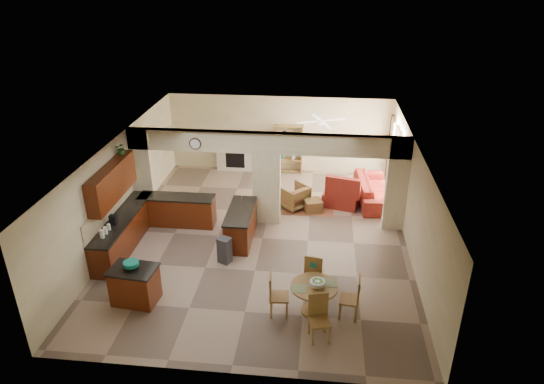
# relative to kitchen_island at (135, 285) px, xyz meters

# --- Properties ---
(floor) EXTENTS (10.00, 10.00, 0.00)m
(floor) POSITION_rel_kitchen_island_xyz_m (2.55, 3.08, -0.45)
(floor) COLOR gray
(floor) RESTS_ON ground
(ceiling) EXTENTS (10.00, 10.00, 0.00)m
(ceiling) POSITION_rel_kitchen_island_xyz_m (2.55, 3.08, 2.35)
(ceiling) COLOR white
(ceiling) RESTS_ON wall_back
(wall_back) EXTENTS (8.00, 0.00, 8.00)m
(wall_back) POSITION_rel_kitchen_island_xyz_m (2.55, 8.08, 0.95)
(wall_back) COLOR beige
(wall_back) RESTS_ON floor
(wall_front) EXTENTS (8.00, 0.00, 8.00)m
(wall_front) POSITION_rel_kitchen_island_xyz_m (2.55, -1.92, 0.95)
(wall_front) COLOR beige
(wall_front) RESTS_ON floor
(wall_left) EXTENTS (0.00, 10.00, 10.00)m
(wall_left) POSITION_rel_kitchen_island_xyz_m (-1.45, 3.08, 0.95)
(wall_left) COLOR beige
(wall_left) RESTS_ON floor
(wall_right) EXTENTS (0.00, 10.00, 10.00)m
(wall_right) POSITION_rel_kitchen_island_xyz_m (6.55, 3.08, 0.95)
(wall_right) COLOR beige
(wall_right) RESTS_ON floor
(partition_left_pier) EXTENTS (0.60, 0.25, 2.80)m
(partition_left_pier) POSITION_rel_kitchen_island_xyz_m (-1.15, 4.08, 0.95)
(partition_left_pier) COLOR beige
(partition_left_pier) RESTS_ON floor
(partition_center_pier) EXTENTS (0.80, 0.25, 2.20)m
(partition_center_pier) POSITION_rel_kitchen_island_xyz_m (2.55, 4.08, 0.65)
(partition_center_pier) COLOR beige
(partition_center_pier) RESTS_ON floor
(partition_right_pier) EXTENTS (0.60, 0.25, 2.80)m
(partition_right_pier) POSITION_rel_kitchen_island_xyz_m (6.25, 4.08, 0.95)
(partition_right_pier) COLOR beige
(partition_right_pier) RESTS_ON floor
(partition_header) EXTENTS (8.00, 0.25, 0.60)m
(partition_header) POSITION_rel_kitchen_island_xyz_m (2.55, 4.08, 2.05)
(partition_header) COLOR beige
(partition_header) RESTS_ON partition_center_pier
(kitchen_counter) EXTENTS (2.52, 3.29, 1.48)m
(kitchen_counter) POSITION_rel_kitchen_island_xyz_m (-0.71, 2.83, 0.02)
(kitchen_counter) COLOR #3F1407
(kitchen_counter) RESTS_ON floor
(upper_cabinets) EXTENTS (0.35, 2.40, 0.90)m
(upper_cabinets) POSITION_rel_kitchen_island_xyz_m (-1.27, 2.28, 1.47)
(upper_cabinets) COLOR #3F1407
(upper_cabinets) RESTS_ON wall_left
(peninsula) EXTENTS (0.70, 1.85, 0.91)m
(peninsula) POSITION_rel_kitchen_island_xyz_m (1.95, 2.96, 0.01)
(peninsula) COLOR #3F1407
(peninsula) RESTS_ON floor
(wall_clock) EXTENTS (0.34, 0.03, 0.34)m
(wall_clock) POSITION_rel_kitchen_island_xyz_m (0.55, 3.93, 2.00)
(wall_clock) COLOR #492618
(wall_clock) RESTS_ON partition_header
(rug) EXTENTS (1.60, 1.30, 0.01)m
(rug) POSITION_rel_kitchen_island_xyz_m (3.75, 5.18, -0.44)
(rug) COLOR brown
(rug) RESTS_ON floor
(fireplace) EXTENTS (1.60, 0.35, 1.20)m
(fireplace) POSITION_rel_kitchen_island_xyz_m (0.95, 7.91, 0.17)
(fireplace) COLOR beige
(fireplace) RESTS_ON floor
(shelving_unit) EXTENTS (1.00, 0.32, 1.80)m
(shelving_unit) POSITION_rel_kitchen_island_xyz_m (2.90, 7.90, 0.45)
(shelving_unit) COLOR olive
(shelving_unit) RESTS_ON floor
(window_a) EXTENTS (0.02, 0.90, 1.90)m
(window_a) POSITION_rel_kitchen_island_xyz_m (6.52, 5.38, 0.75)
(window_a) COLOR white
(window_a) RESTS_ON wall_right
(window_b) EXTENTS (0.02, 0.90, 1.90)m
(window_b) POSITION_rel_kitchen_island_xyz_m (6.52, 7.08, 0.75)
(window_b) COLOR white
(window_b) RESTS_ON wall_right
(glazed_door) EXTENTS (0.02, 0.70, 2.10)m
(glazed_door) POSITION_rel_kitchen_island_xyz_m (6.52, 6.23, 0.60)
(glazed_door) COLOR white
(glazed_door) RESTS_ON wall_right
(drape_a_left) EXTENTS (0.10, 0.28, 2.30)m
(drape_a_left) POSITION_rel_kitchen_island_xyz_m (6.48, 4.78, 0.75)
(drape_a_left) COLOR #471E1C
(drape_a_left) RESTS_ON wall_right
(drape_a_right) EXTENTS (0.10, 0.28, 2.30)m
(drape_a_right) POSITION_rel_kitchen_island_xyz_m (6.48, 5.98, 0.75)
(drape_a_right) COLOR #471E1C
(drape_a_right) RESTS_ON wall_right
(drape_b_left) EXTENTS (0.10, 0.28, 2.30)m
(drape_b_left) POSITION_rel_kitchen_island_xyz_m (6.48, 6.48, 0.75)
(drape_b_left) COLOR #471E1C
(drape_b_left) RESTS_ON wall_right
(drape_b_right) EXTENTS (0.10, 0.28, 2.30)m
(drape_b_right) POSITION_rel_kitchen_island_xyz_m (6.48, 7.68, 0.75)
(drape_b_right) COLOR #471E1C
(drape_b_right) RESTS_ON wall_right
(ceiling_fan) EXTENTS (1.00, 1.00, 0.10)m
(ceiling_fan) POSITION_rel_kitchen_island_xyz_m (4.05, 6.08, 2.11)
(ceiling_fan) COLOR white
(ceiling_fan) RESTS_ON ceiling
(kitchen_island) EXTENTS (1.09, 0.83, 0.89)m
(kitchen_island) POSITION_rel_kitchen_island_xyz_m (0.00, 0.00, 0.00)
(kitchen_island) COLOR #3F1407
(kitchen_island) RESTS_ON floor
(teal_bowl) EXTENTS (0.35, 0.35, 0.16)m
(teal_bowl) POSITION_rel_kitchen_island_xyz_m (-0.03, 0.02, 0.52)
(teal_bowl) COLOR #13876F
(teal_bowl) RESTS_ON kitchen_island
(trash_can) EXTENTS (0.39, 0.36, 0.65)m
(trash_can) POSITION_rel_kitchen_island_xyz_m (1.72, 1.79, -0.12)
(trash_can) COLOR #2F2F32
(trash_can) RESTS_ON floor
(dining_table) EXTENTS (1.04, 1.04, 0.71)m
(dining_table) POSITION_rel_kitchen_island_xyz_m (4.06, 0.04, 0.03)
(dining_table) COLOR olive
(dining_table) RESTS_ON floor
(fruit_bowl) EXTENTS (0.33, 0.33, 0.17)m
(fruit_bowl) POSITION_rel_kitchen_island_xyz_m (4.12, 0.00, 0.35)
(fruit_bowl) COLOR #61B727
(fruit_bowl) RESTS_ON dining_table
(sofa) EXTENTS (2.63, 1.19, 0.75)m
(sofa) POSITION_rel_kitchen_island_xyz_m (5.85, 5.86, -0.07)
(sofa) COLOR maroon
(sofa) RESTS_ON floor
(chaise) EXTENTS (1.28, 1.13, 0.44)m
(chaise) POSITION_rel_kitchen_island_xyz_m (4.80, 5.43, -0.23)
(chaise) COLOR maroon
(chaise) RESTS_ON floor
(armchair) EXTENTS (1.14, 1.14, 0.74)m
(armchair) POSITION_rel_kitchen_island_xyz_m (3.29, 5.10, -0.08)
(armchair) COLOR maroon
(armchair) RESTS_ON floor
(ottoman) EXTENTS (0.65, 0.65, 0.38)m
(ottoman) POSITION_rel_kitchen_island_xyz_m (3.90, 4.90, -0.26)
(ottoman) COLOR maroon
(ottoman) RESTS_ON floor
(plant) EXTENTS (0.34, 0.30, 0.33)m
(plant) POSITION_rel_kitchen_island_xyz_m (-1.27, 3.13, 2.09)
(plant) COLOR #134813
(plant) RESTS_ON upper_cabinets
(chair_north) EXTENTS (0.49, 0.49, 1.02)m
(chair_north) POSITION_rel_kitchen_island_xyz_m (4.04, 0.79, 0.11)
(chair_north) COLOR olive
(chair_north) RESTS_ON floor
(chair_east) EXTENTS (0.46, 0.46, 1.02)m
(chair_east) POSITION_rel_kitchen_island_xyz_m (4.91, -0.04, 0.11)
(chair_east) COLOR olive
(chair_east) RESTS_ON floor
(chair_south) EXTENTS (0.51, 0.51, 1.02)m
(chair_south) POSITION_rel_kitchen_island_xyz_m (4.18, -0.73, 0.11)
(chair_south) COLOR olive
(chair_south) RESTS_ON floor
(chair_west) EXTENTS (0.45, 0.45, 1.02)m
(chair_west) POSITION_rel_kitchen_island_xyz_m (3.22, -0.10, 0.11)
(chair_west) COLOR olive
(chair_west) RESTS_ON floor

